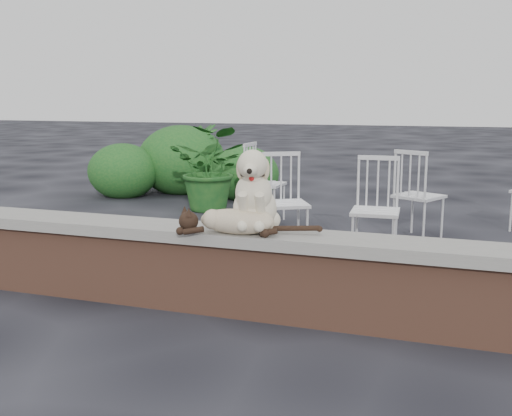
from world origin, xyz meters
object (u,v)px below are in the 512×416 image
(chair_a, at_px, (285,202))
(potted_plant_b, at_px, (201,159))
(chair_e, at_px, (265,183))
(chair_b, at_px, (375,210))
(dog, at_px, (255,189))
(cat, at_px, (236,220))
(chair_c, at_px, (419,194))
(potted_plant_a, at_px, (212,168))

(chair_a, xyz_separation_m, potted_plant_b, (-2.23, 3.02, 0.06))
(chair_e, bearing_deg, chair_a, -151.86)
(chair_b, xyz_separation_m, chair_a, (-0.88, 0.12, 0.00))
(chair_a, bearing_deg, chair_e, 87.92)
(dog, xyz_separation_m, potted_plant_b, (-2.53, 4.77, -0.33))
(cat, height_order, potted_plant_b, potted_plant_b)
(chair_c, distance_m, chair_a, 1.50)
(potted_plant_a, height_order, potted_plant_b, potted_plant_a)
(cat, height_order, chair_b, chair_b)
(cat, height_order, potted_plant_a, potted_plant_a)
(chair_c, bearing_deg, potted_plant_b, -4.02)
(potted_plant_b, bearing_deg, cat, -63.56)
(dog, bearing_deg, chair_a, 87.84)
(chair_e, height_order, potted_plant_b, potted_plant_b)
(chair_c, relative_size, chair_a, 1.00)
(dog, xyz_separation_m, chair_b, (0.59, 1.63, -0.39))
(cat, xyz_separation_m, potted_plant_b, (-2.45, 4.92, -0.14))
(potted_plant_a, bearing_deg, dog, -62.67)
(potted_plant_a, relative_size, potted_plant_b, 1.05)
(potted_plant_a, distance_m, potted_plant_b, 1.53)
(chair_c, xyz_separation_m, potted_plant_a, (-2.68, 0.79, 0.09))
(chair_b, relative_size, chair_e, 1.00)
(chair_b, bearing_deg, chair_a, 168.81)
(chair_b, height_order, chair_c, same)
(chair_b, bearing_deg, chair_c, 69.53)
(chair_e, distance_m, potted_plant_b, 2.43)
(dog, xyz_separation_m, chair_c, (0.91, 2.65, -0.39))
(dog, bearing_deg, chair_c, 59.48)
(cat, bearing_deg, chair_e, 92.96)
(cat, bearing_deg, chair_c, 58.96)
(dog, bearing_deg, potted_plant_a, 105.72)
(chair_b, xyz_separation_m, chair_e, (-1.48, 1.34, 0.00))
(dog, distance_m, chair_b, 1.77)
(chair_c, height_order, chair_a, same)
(dog, relative_size, potted_plant_a, 0.50)
(dog, height_order, cat, dog)
(chair_c, bearing_deg, cat, 98.25)
(dog, distance_m, chair_e, 3.12)
(cat, relative_size, potted_plant_a, 0.99)
(chair_c, bearing_deg, dog, 98.78)
(cat, distance_m, chair_c, 2.97)
(dog, relative_size, potted_plant_b, 0.53)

